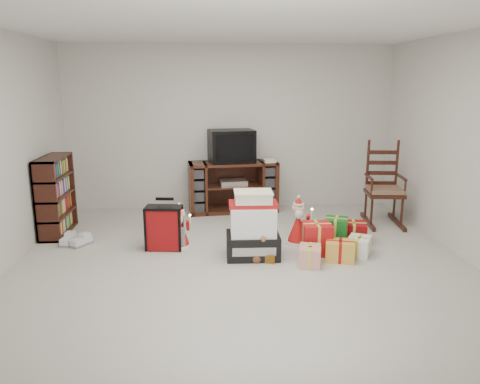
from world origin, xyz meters
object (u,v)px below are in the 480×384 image
teddy_bear (262,245)px  mrs_claus_figurine (180,230)px  crt_television (231,146)px  tv_stand (233,187)px  sneaker_pair (75,241)px  rocking_chair (383,194)px  red_suitcase (164,228)px  santa_figurine (298,226)px  gift_cluster (336,242)px  gift_pile (253,229)px  bookshelf (56,197)px

teddy_bear → mrs_claus_figurine: size_ratio=0.69×
crt_television → teddy_bear: bearing=-92.5°
tv_stand → sneaker_pair: (-2.02, -1.40, -0.33)m
rocking_chair → teddy_bear: rocking_chair is taller
mrs_claus_figurine → sneaker_pair: 1.31m
teddy_bear → sneaker_pair: bearing=163.9°
teddy_bear → red_suitcase: bearing=159.7°
rocking_chair → santa_figurine: bearing=-142.8°
rocking_chair → gift_cluster: 1.54m
mrs_claus_figurine → tv_stand: bearing=64.9°
tv_stand → teddy_bear: bearing=-89.9°
red_suitcase → sneaker_pair: (-1.11, 0.23, -0.22)m
rocking_chair → red_suitcase: bearing=-157.0°
santa_figurine → crt_television: size_ratio=0.83×
sneaker_pair → gift_pile: bearing=3.5°
bookshelf → teddy_bear: bookshelf is taller
bookshelf → rocking_chair: bearing=2.0°
tv_stand → mrs_claus_figurine: (-0.73, -1.57, -0.18)m
red_suitcase → teddy_bear: 1.20m
teddy_bear → santa_figurine: 0.70m
mrs_claus_figurine → gift_cluster: 1.86m
gift_pile → sneaker_pair: size_ratio=1.96×
santa_figurine → gift_cluster: size_ratio=0.52×
red_suitcase → mrs_claus_figurine: bearing=26.0°
rocking_chair → crt_television: 2.30m
gift_pile → red_suitcase: gift_pile is taller
mrs_claus_figurine → santa_figurine: bearing=0.3°
tv_stand → mrs_claus_figurine: tv_stand is taller
gift_pile → crt_television: 2.09m
teddy_bear → crt_television: crt_television is taller
tv_stand → sneaker_pair: tv_stand is taller
red_suitcase → santa_figurine: (1.62, 0.07, -0.04)m
teddy_bear → mrs_claus_figurine: bearing=153.0°
teddy_bear → gift_cluster: size_ratio=0.33×
rocking_chair → sneaker_pair: (-4.08, -0.64, -0.36)m
bookshelf → gift_pile: bookshelf is taller
sneaker_pair → crt_television: bearing=53.4°
sneaker_pair → gift_cluster: gift_cluster is taller
tv_stand → sneaker_pair: bearing=-150.8°
teddy_bear → sneaker_pair: 2.32m
tv_stand → teddy_bear: 2.07m
red_suitcase → mrs_claus_figurine: red_suitcase is taller
tv_stand → santa_figurine: 1.72m
bookshelf → gift_pile: bearing=-22.9°
gift_pile → mrs_claus_figurine: gift_pile is taller
gift_pile → teddy_bear: gift_pile is taller
bookshelf → gift_cluster: size_ratio=0.90×
rocking_chair → bookshelf: bearing=-171.4°
red_suitcase → santa_figurine: 1.62m
crt_television → rocking_chair: bearing=-29.3°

